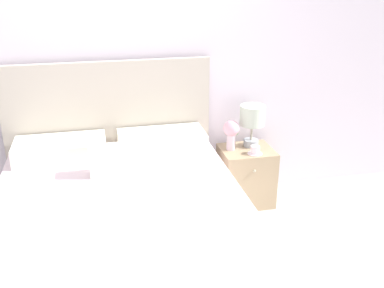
{
  "coord_description": "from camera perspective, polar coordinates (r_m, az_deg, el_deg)",
  "views": [
    {
      "loc": [
        -0.11,
        -3.56,
        1.99
      ],
      "look_at": [
        0.57,
        -0.58,
        0.75
      ],
      "focal_mm": 42.0,
      "sensor_mm": 36.0,
      "label": 1
    }
  ],
  "objects": [
    {
      "name": "teacup",
      "position": [
        3.78,
        8.02,
        -0.8
      ],
      "size": [
        0.12,
        0.12,
        0.07
      ],
      "color": "white",
      "rests_on": "nightstand"
    },
    {
      "name": "nightstand",
      "position": [
        3.97,
        6.84,
        -4.03
      ],
      "size": [
        0.44,
        0.41,
        0.51
      ],
      "color": "tan",
      "rests_on": "ground_plane"
    },
    {
      "name": "table_lamp",
      "position": [
        3.86,
        7.66,
        3.23
      ],
      "size": [
        0.21,
        0.21,
        0.37
      ],
      "color": "#A8B2BC",
      "rests_on": "nightstand"
    },
    {
      "name": "bed",
      "position": [
        3.08,
        -8.85,
        -10.93
      ],
      "size": [
        1.67,
        2.1,
        1.28
      ],
      "color": "white",
      "rests_on": "ground_plane"
    },
    {
      "name": "flower_vase",
      "position": [
        3.79,
        5.04,
        1.59
      ],
      "size": [
        0.14,
        0.14,
        0.26
      ],
      "color": "silver",
      "rests_on": "nightstand"
    },
    {
      "name": "wall_back",
      "position": [
        3.7,
        -11.03,
        10.92
      ],
      "size": [
        8.0,
        0.06,
        2.6
      ],
      "color": "white",
      "rests_on": "ground_plane"
    },
    {
      "name": "ground_plane",
      "position": [
        4.08,
        -9.67,
        -7.46
      ],
      "size": [
        12.0,
        12.0,
        0.0
      ],
      "primitive_type": "plane",
      "color": "#BCB7B2"
    }
  ]
}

